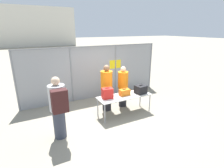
% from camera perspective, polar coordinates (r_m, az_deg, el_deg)
% --- Properties ---
extents(ground_plane, '(120.00, 120.00, 0.00)m').
position_cam_1_polar(ground_plane, '(6.73, 1.26, -9.78)').
color(ground_plane, gray).
extents(fence_section, '(6.51, 0.07, 2.39)m').
position_cam_1_polar(fence_section, '(8.00, -5.59, 4.15)').
color(fence_section, gray).
rests_on(fence_section, ground_plane).
extents(inspection_table, '(2.04, 0.72, 0.73)m').
position_cam_1_polar(inspection_table, '(6.49, 4.12, -4.26)').
color(inspection_table, '#B2B2AD').
rests_on(inspection_table, ground_plane).
extents(suitcase_red, '(0.40, 0.31, 0.39)m').
position_cam_1_polar(suitcase_red, '(6.17, -1.52, -3.03)').
color(suitcase_red, red).
rests_on(suitcase_red, inspection_table).
extents(suitcase_orange, '(0.39, 0.23, 0.25)m').
position_cam_1_polar(suitcase_orange, '(6.48, 4.11, -2.71)').
color(suitcase_orange, orange).
rests_on(suitcase_orange, inspection_table).
extents(suitcase_black, '(0.42, 0.40, 0.33)m').
position_cam_1_polar(suitcase_black, '(6.74, 9.34, -1.74)').
color(suitcase_black, black).
rests_on(suitcase_black, inspection_table).
extents(traveler_hooded, '(0.46, 0.71, 1.86)m').
position_cam_1_polar(traveler_hooded, '(5.14, -17.14, -6.96)').
color(traveler_hooded, '#383D4C').
rests_on(traveler_hooded, ground_plane).
extents(security_worker_near, '(0.42, 0.42, 1.68)m').
position_cam_1_polar(security_worker_near, '(7.11, 3.58, -0.69)').
color(security_worker_near, black).
rests_on(security_worker_near, ground_plane).
extents(security_worker_far, '(0.45, 0.45, 1.81)m').
position_cam_1_polar(security_worker_far, '(6.71, -1.76, -1.14)').
color(security_worker_far, black).
rests_on(security_worker_far, ground_plane).
extents(utility_trailer, '(3.79, 2.00, 0.70)m').
position_cam_1_polar(utility_trailer, '(10.42, 0.72, 2.62)').
color(utility_trailer, '#4C6B47').
rests_on(utility_trailer, ground_plane).
extents(distant_hangar, '(17.13, 8.05, 6.95)m').
position_cam_1_polar(distant_hangar, '(38.91, -26.47, 16.38)').
color(distant_hangar, beige).
rests_on(distant_hangar, ground_plane).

